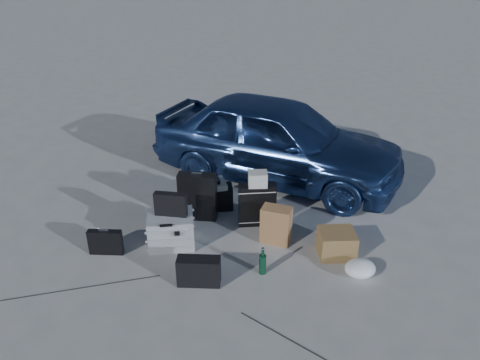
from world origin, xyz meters
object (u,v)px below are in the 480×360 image
at_px(suitcase_left, 198,196).
at_px(cardboard_box, 336,243).
at_px(green_bottle, 263,261).
at_px(pelican_case, 171,229).
at_px(duffel_bag, 209,197).
at_px(suitcase_right, 257,205).
at_px(briefcase, 106,242).
at_px(car, 277,139).

relative_size(suitcase_left, cardboard_box, 1.56).
bearing_deg(cardboard_box, green_bottle, -154.88).
xyz_separation_m(pelican_case, duffel_bag, (0.34, 0.86, -0.03)).
bearing_deg(suitcase_right, suitcase_left, 163.65).
distance_m(pelican_case, cardboard_box, 1.91).
bearing_deg(suitcase_right, cardboard_box, -42.75).
bearing_deg(suitcase_right, briefcase, -165.37).
relative_size(pelican_case, cardboard_box, 1.31).
bearing_deg(suitcase_left, cardboard_box, -20.07).
xyz_separation_m(suitcase_right, cardboard_box, (0.92, -0.61, -0.12)).
height_order(briefcase, cardboard_box, same).
height_order(pelican_case, duffel_bag, pelican_case).
distance_m(car, green_bottle, 2.38).
bearing_deg(suitcase_left, car, 53.75).
relative_size(suitcase_left, green_bottle, 2.01).
xyz_separation_m(briefcase, suitcase_left, (0.94, 0.84, 0.16)).
bearing_deg(green_bottle, pelican_case, 155.14).
distance_m(car, suitcase_left, 1.62).
relative_size(duffel_bag, cardboard_box, 1.58).
bearing_deg(suitcase_right, car, 70.56).
bearing_deg(suitcase_left, green_bottle, -49.45).
height_order(car, pelican_case, car).
relative_size(briefcase, cardboard_box, 0.96).
height_order(car, duffel_bag, car).
bearing_deg(pelican_case, briefcase, -171.42).
bearing_deg(suitcase_left, suitcase_right, -4.45).
relative_size(pelican_case, briefcase, 1.36).
distance_m(briefcase, suitcase_left, 1.27).
distance_m(duffel_bag, cardboard_box, 1.84).
bearing_deg(briefcase, duffel_bag, 46.00).
bearing_deg(cardboard_box, briefcase, -177.09).
height_order(pelican_case, briefcase, pelican_case).
relative_size(suitcase_left, suitcase_right, 1.13).
relative_size(car, briefcase, 9.50).
relative_size(pelican_case, duffel_bag, 0.83).
bearing_deg(pelican_case, car, 45.33).
bearing_deg(car, cardboard_box, -138.45).
distance_m(car, pelican_case, 2.25).
xyz_separation_m(suitcase_left, suitcase_right, (0.76, -0.10, -0.04)).
bearing_deg(duffel_bag, car, 38.00).
height_order(briefcase, suitcase_right, suitcase_right).
bearing_deg(briefcase, green_bottle, -8.71).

